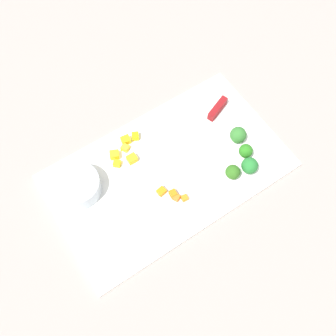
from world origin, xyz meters
The scene contains 18 objects.
ground_plane centered at (0.00, 0.00, 0.00)m, with size 4.00×4.00×0.00m, color gray.
cutting_board centered at (0.00, 0.00, 0.01)m, with size 0.54×0.32×0.01m, color white.
prep_bowl centered at (-0.19, 0.07, 0.03)m, with size 0.10×0.10×0.04m, color #B2BBC5.
chef_knife centered at (0.12, 0.04, 0.02)m, with size 0.35×0.15×0.02m.
carrot_dice_0 centered at (-0.01, -0.08, 0.02)m, with size 0.01×0.01×0.01m, color orange.
carrot_dice_1 centered at (-0.02, -0.07, 0.02)m, with size 0.01×0.01×0.01m, color orange.
carrot_dice_2 centered at (-0.04, -0.04, 0.02)m, with size 0.02×0.02×0.01m, color orange.
carrot_dice_3 centered at (-0.03, -0.06, 0.02)m, with size 0.02×0.02×0.01m, color orange.
pepper_dice_0 centered at (-0.02, 0.11, 0.02)m, with size 0.02×0.02×0.02m, color yellow.
pepper_dice_1 centered at (-0.09, 0.08, 0.02)m, with size 0.01×0.02×0.01m, color yellow.
pepper_dice_2 centered at (-0.05, 0.10, 0.02)m, with size 0.02×0.02×0.01m, color yellow.
pepper_dice_3 centered at (-0.09, 0.10, 0.02)m, with size 0.02×0.02×0.02m, color yellow.
pepper_dice_4 centered at (-0.06, 0.07, 0.02)m, with size 0.02×0.02×0.02m, color yellow.
pepper_dice_5 centered at (-0.04, 0.12, 0.02)m, with size 0.02×0.02×0.02m, color yellow.
broccoli_floret_0 centered at (0.11, -0.09, 0.03)m, with size 0.03×0.03×0.04m.
broccoli_floret_1 centered at (0.17, -0.07, 0.03)m, with size 0.03×0.03×0.04m.
broccoli_floret_2 centered at (0.18, -0.02, 0.03)m, with size 0.04×0.04×0.04m.
broccoli_floret_3 centered at (0.15, -0.10, 0.04)m, with size 0.04×0.04×0.04m.
Camera 1 is at (-0.21, -0.32, 0.83)m, focal length 41.78 mm.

